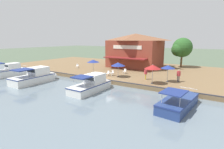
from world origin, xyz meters
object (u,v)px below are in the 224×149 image
at_px(waterfront_restaurant, 135,50).
at_px(motorboat_outer_channel, 180,101).
at_px(patio_umbrella_by_entrance, 93,61).
at_px(person_at_quay_edge, 146,73).
at_px(patio_umbrella_far_corner, 118,64).
at_px(patio_umbrella_mid_patio_left, 168,67).
at_px(person_mid_patio, 179,74).
at_px(cafe_chair_under_first_umbrella, 77,66).
at_px(cafe_chair_facing_river, 108,73).
at_px(motorboat_nearest_quay, 37,77).
at_px(patio_umbrella_back_row, 153,67).
at_px(motorboat_mid_row, 11,71).
at_px(motorboat_fourth_along, 93,84).
at_px(cafe_chair_far_corner_seat, 112,73).
at_px(cafe_chair_beside_entrance, 125,71).
at_px(tree_upstream_bank, 181,48).

bearing_deg(waterfront_restaurant, motorboat_outer_channel, 36.83).
relative_size(patio_umbrella_by_entrance, person_at_quay_edge, 1.50).
xyz_separation_m(patio_umbrella_far_corner, patio_umbrella_mid_patio_left, (-0.83, 7.45, 0.10)).
bearing_deg(waterfront_restaurant, person_at_quay_edge, 32.56).
bearing_deg(patio_umbrella_mid_patio_left, person_mid_patio, 123.94).
relative_size(cafe_chair_under_first_umbrella, cafe_chair_facing_river, 1.00).
bearing_deg(person_at_quay_edge, patio_umbrella_by_entrance, -84.79).
relative_size(patio_umbrella_far_corner, motorboat_nearest_quay, 0.32).
xyz_separation_m(patio_umbrella_back_row, person_mid_patio, (-2.93, 2.72, -1.18)).
bearing_deg(waterfront_restaurant, motorboat_mid_row, -39.92).
bearing_deg(motorboat_fourth_along, patio_umbrella_far_corner, -178.71).
distance_m(cafe_chair_far_corner_seat, person_mid_patio, 10.15).
distance_m(cafe_chair_facing_river, person_mid_patio, 10.67).
relative_size(patio_umbrella_mid_patio_left, motorboat_nearest_quay, 0.33).
bearing_deg(motorboat_outer_channel, motorboat_nearest_quay, -86.21).
bearing_deg(motorboat_nearest_quay, motorboat_outer_channel, 93.79).
xyz_separation_m(waterfront_restaurant, cafe_chair_beside_entrance, (7.83, 1.76, -3.06)).
distance_m(patio_umbrella_back_row, motorboat_mid_row, 24.13).
relative_size(person_mid_patio, motorboat_outer_channel, 0.25).
bearing_deg(cafe_chair_under_first_umbrella, cafe_chair_far_corner_seat, 75.79).
bearing_deg(motorboat_nearest_quay, motorboat_mid_row, -91.74).
distance_m(cafe_chair_under_first_umbrella, tree_upstream_bank, 21.80).
xyz_separation_m(cafe_chair_facing_river, person_mid_patio, (-1.93, 10.48, 0.63)).
distance_m(cafe_chair_facing_river, tree_upstream_bank, 17.74).
bearing_deg(person_at_quay_edge, person_mid_patio, 103.18).
relative_size(patio_umbrella_far_corner, patio_umbrella_back_row, 0.90).
distance_m(patio_umbrella_by_entrance, patio_umbrella_back_row, 10.83).
distance_m(patio_umbrella_by_entrance, cafe_chair_far_corner_seat, 3.91).
height_order(patio_umbrella_far_corner, patio_umbrella_back_row, patio_umbrella_back_row).
distance_m(patio_umbrella_far_corner, tree_upstream_bank, 16.55).
bearing_deg(patio_umbrella_back_row, waterfront_restaurant, -145.86).
xyz_separation_m(cafe_chair_facing_river, motorboat_outer_channel, (6.00, 12.35, -0.46)).
xyz_separation_m(patio_umbrella_mid_patio_left, cafe_chair_under_first_umbrella, (-2.13, -18.89, -1.65)).
height_order(waterfront_restaurant, person_mid_patio, waterfront_restaurant).
bearing_deg(cafe_chair_beside_entrance, person_mid_patio, 82.37).
bearing_deg(motorboat_nearest_quay, person_at_quay_edge, 120.46).
height_order(patio_umbrella_mid_patio_left, cafe_chair_under_first_umbrella, patio_umbrella_mid_patio_left).
height_order(cafe_chair_beside_entrance, motorboat_fourth_along, motorboat_fourth_along).
relative_size(cafe_chair_facing_river, cafe_chair_beside_entrance, 1.00).
distance_m(waterfront_restaurant, motorboat_outer_channel, 21.50).
bearing_deg(cafe_chair_facing_river, cafe_chair_beside_entrance, 156.14).
bearing_deg(tree_upstream_bank, motorboat_mid_row, -46.18).
xyz_separation_m(person_at_quay_edge, tree_upstream_bank, (-14.54, 1.92, 2.98)).
relative_size(patio_umbrella_mid_patio_left, patio_umbrella_back_row, 0.92).
relative_size(cafe_chair_far_corner_seat, cafe_chair_facing_river, 1.00).
bearing_deg(cafe_chair_beside_entrance, motorboat_nearest_quay, -41.67).
height_order(patio_umbrella_far_corner, tree_upstream_bank, tree_upstream_bank).
bearing_deg(cafe_chair_beside_entrance, cafe_chair_far_corner_seat, -20.75).
relative_size(patio_umbrella_far_corner, person_at_quay_edge, 1.41).
height_order(patio_umbrella_far_corner, person_at_quay_edge, patio_umbrella_far_corner).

